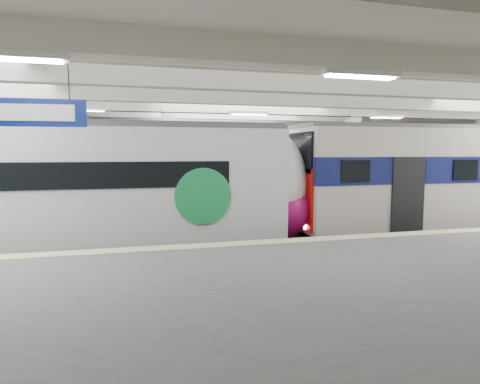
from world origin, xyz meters
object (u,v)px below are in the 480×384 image
object	(u,v)px
modern_emu	(126,194)
older_rer	(456,181)
far_train	(57,182)
wayfinding_sign	(28,112)

from	to	relation	value
modern_emu	older_rer	world-z (taller)	older_rer
modern_emu	older_rer	distance (m)	12.42
modern_emu	older_rer	bearing A→B (deg)	0.01
older_rer	modern_emu	bearing A→B (deg)	-179.99
modern_emu	far_train	xyz separation A→B (m)	(-3.02, 5.50, 0.04)
far_train	wayfinding_sign	bearing A→B (deg)	-80.19
older_rer	wayfinding_sign	xyz separation A→B (m)	(-14.03, -4.59, 1.89)
modern_emu	wayfinding_sign	distance (m)	5.28
far_train	wayfinding_sign	size ratio (longest dim) A/B	6.28
modern_emu	wayfinding_sign	bearing A→B (deg)	-109.25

